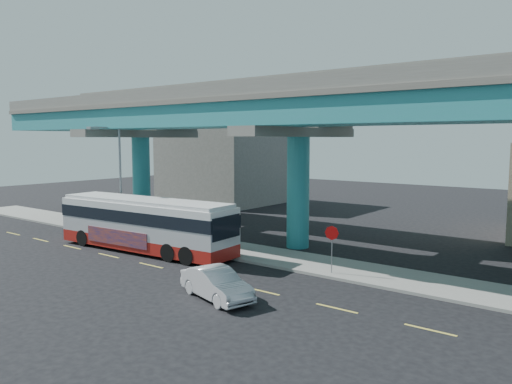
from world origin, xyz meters
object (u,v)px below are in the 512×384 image
Objects in this scene: parked_car at (131,223)px; stop_sign at (332,239)px; sedan at (217,284)px; street_lamp at (114,165)px; transit_bus at (145,223)px.

parked_car is 18.66m from stop_sign.
street_lamp is at bearing 85.50° from sedan.
parked_car is at bearing -172.96° from stop_sign.
stop_sign is at bearing 2.46° from street_lamp.
transit_bus reaches higher than stop_sign.
parked_car is (-6.09, 3.65, -1.12)m from transit_bus.
sedan is at bearing -96.81° from stop_sign.
street_lamp is at bearing -166.00° from stop_sign.
sedan is at bearing -109.24° from parked_car.
stop_sign is at bearing -1.77° from sedan.
transit_bus is at bearing 83.06° from sedan.
sedan is (10.27, -4.47, -1.17)m from transit_bus.
stop_sign reaches higher than sedan.
parked_car is 5.26m from street_lamp.
transit_bus is 3.67× the size of parked_car.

